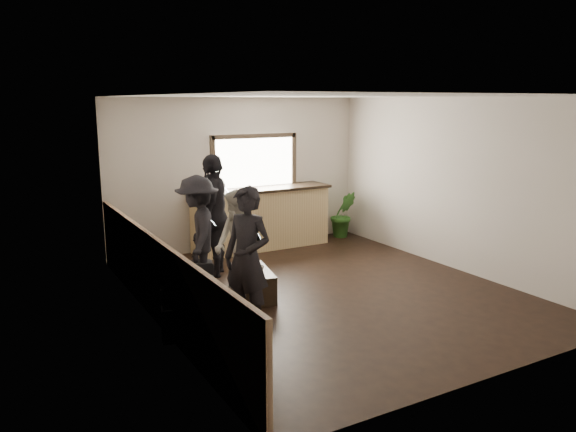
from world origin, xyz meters
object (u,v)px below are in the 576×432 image
person_c (198,232)px  person_d (214,215)px  bar_counter (261,215)px  person_b (238,245)px  sofa (190,290)px  person_a (247,258)px  coffee_table (252,283)px  potted_plant (343,214)px  cup_a (237,263)px  cup_b (260,269)px

person_c → person_d: size_ratio=0.87×
bar_counter → person_b: bearing=-123.4°
person_d → sofa: bearing=0.2°
person_b → person_c: size_ratio=0.92×
person_a → person_d: bearing=139.1°
coffee_table → person_d: size_ratio=0.46×
coffee_table → potted_plant: (3.19, 2.33, 0.27)m
cup_a → person_b: person_b is taller
person_b → person_a: bearing=-21.1°
cup_b → person_c: bearing=120.1°
sofa → person_a: bearing=-135.7°
potted_plant → person_c: person_c is taller
cup_b → person_b: bearing=135.8°
cup_a → bar_counter: bearing=55.6°
person_b → person_d: person_d is taller
coffee_table → person_a: person_a is taller
cup_b → person_b: 0.46m
cup_b → bar_counter: bearing=63.0°
bar_counter → person_b: size_ratio=1.75×
bar_counter → coffee_table: bearing=-119.5°
person_a → person_b: (0.31, 0.97, -0.10)m
person_a → person_d: (0.46, 2.19, 0.09)m
bar_counter → person_d: 1.80m
bar_counter → coffee_table: (-1.34, -2.37, -0.44)m
potted_plant → person_c: size_ratio=0.56×
cup_a → person_b: 0.40m
coffee_table → person_c: bearing=123.2°
person_b → potted_plant: bearing=120.6°
cup_b → cup_a: bearing=108.1°
bar_counter → person_d: bar_counter is taller
sofa → cup_a: (0.85, 0.36, 0.15)m
sofa → person_d: 1.77m
potted_plant → person_b: (-3.38, -2.28, 0.30)m
cup_b → person_a: bearing=-125.9°
person_a → sofa: bearing=179.7°
coffee_table → person_b: person_b is taller
potted_plant → person_d: person_d is taller
sofa → bar_counter: bearing=-27.2°
potted_plant → person_a: (-3.69, -3.25, 0.40)m
person_b → cup_a: bearing=154.6°
coffee_table → sofa: bearing=-174.1°
person_a → person_c: person_a is taller
bar_counter → potted_plant: size_ratio=2.88×
bar_counter → cup_a: bar_counter is taller
potted_plant → person_d: 3.43m
cup_a → person_d: bearing=86.2°
bar_counter → cup_b: 2.87m
cup_b → potted_plant: potted_plant is taller
person_b → person_d: size_ratio=0.80×
coffee_table → person_d: person_d is taller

